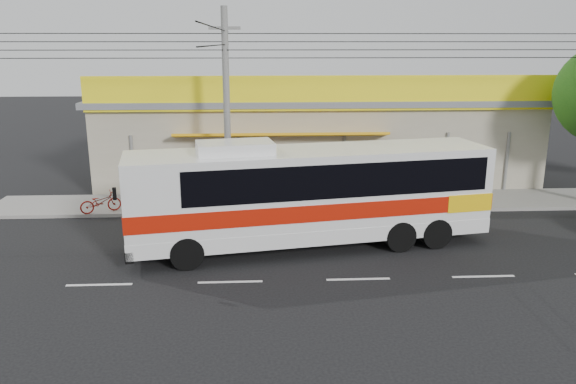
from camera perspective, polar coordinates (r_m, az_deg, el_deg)
The scene contains 8 objects.
ground at distance 20.19m, azimuth 5.92°, elevation -5.94°, with size 120.00×120.00×0.00m, color black.
sidewalk at distance 25.81m, azimuth 3.90°, elevation -1.03°, with size 30.00×3.20×0.15m, color gray.
lane_markings at distance 17.91m, azimuth 7.14°, elevation -8.79°, with size 50.00×0.12×0.01m, color silver, non-canonical shape.
storefront_building at distance 30.70m, azimuth 2.73°, elevation 5.83°, with size 22.60×9.20×5.70m.
coach_bus at distance 19.96m, azimuth 2.86°, elevation 0.24°, with size 13.07×4.86×3.94m.
motorbike_red at distance 25.16m, azimuth -18.51°, elevation -0.98°, with size 0.59×1.71×0.90m, color maroon.
motorbike_dark at distance 25.51m, azimuth -11.30°, elevation -0.05°, with size 0.51×1.80×1.08m, color black.
utility_pole at distance 23.69m, azimuth -6.42°, elevation 14.66°, with size 34.00×14.00×8.59m.
Camera 1 is at (-3.05, -18.62, 7.20)m, focal length 35.00 mm.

